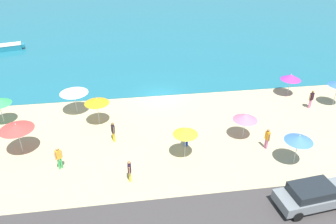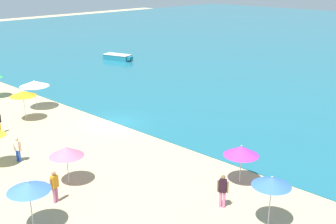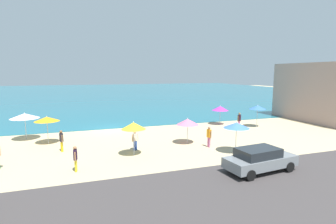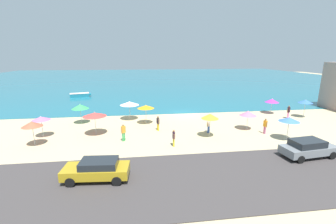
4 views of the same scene
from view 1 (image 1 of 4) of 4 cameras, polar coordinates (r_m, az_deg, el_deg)
name	(u,v)px [view 1 (image 1 of 4)]	position (r m, az deg, el deg)	size (l,w,h in m)	color
ground_plane	(160,96)	(32.62, -1.40, 2.83)	(160.00, 160.00, 0.00)	tan
beach_umbrella_0	(186,131)	(23.01, 3.07, -3.37)	(1.78, 1.78, 2.59)	#B2B2B7
beach_umbrella_1	(299,138)	(24.17, 21.87, -4.29)	(1.95, 1.95, 2.44)	#B2B2B7
beach_umbrella_2	(16,127)	(25.88, -24.94, -2.37)	(2.47, 2.47, 2.53)	#B2B2B7
beach_umbrella_4	(97,101)	(27.64, -12.33, 1.88)	(2.05, 2.05, 2.45)	#B2B2B7
beach_umbrella_8	(74,91)	(29.81, -16.11, 3.61)	(2.48, 2.48, 2.53)	#B2B2B7
beach_umbrella_9	(291,77)	(34.08, 20.63, 5.71)	(1.96, 1.96, 2.30)	#B2B2B7
beach_umbrella_10	(245,117)	(26.00, 13.34, -0.83)	(1.92, 1.92, 2.26)	#B2B2B7
bather_0	(59,157)	(23.87, -18.50, -7.40)	(0.49, 0.38, 1.82)	green
bather_1	(130,170)	(21.90, -6.72, -9.96)	(0.24, 0.57, 1.64)	gold
bather_2	(113,131)	(25.76, -9.54, -3.25)	(0.31, 0.55, 1.70)	yellow
bather_3	(267,138)	(25.71, 16.90, -4.28)	(0.29, 0.56, 1.74)	#CD709B
bather_4	(311,98)	(32.73, 23.69, 2.19)	(0.53, 0.35, 1.79)	#D06F9F
bather_5	(186,136)	(24.94, 3.23, -4.23)	(0.53, 0.34, 1.60)	blue
parked_car_1	(313,195)	(21.93, 23.92, -13.09)	(4.74, 2.32, 1.50)	slate
skiff_nearshore	(7,47)	(49.74, -26.19, 10.09)	(4.24, 2.39, 0.78)	teal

